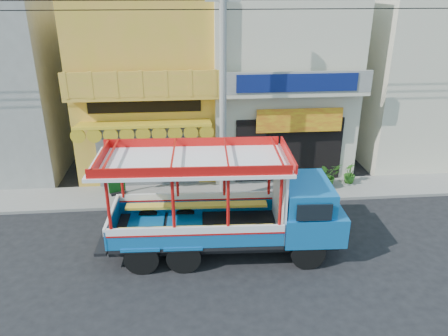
{
  "coord_description": "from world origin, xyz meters",
  "views": [
    {
      "loc": [
        -2.37,
        -12.26,
        8.11
      ],
      "look_at": [
        -1.03,
        2.5,
        1.82
      ],
      "focal_mm": 35.0,
      "sensor_mm": 36.0,
      "label": 1
    }
  ],
  "objects_px": {
    "songthaew_truck": "(240,205)",
    "green_sign": "(117,184)",
    "potted_plant_a": "(327,175)",
    "utility_pole": "(227,77)",
    "potted_plant_c": "(350,173)",
    "potted_plant_b": "(298,182)"
  },
  "relations": [
    {
      "from": "utility_pole",
      "to": "potted_plant_b",
      "type": "distance_m",
      "value": 5.34
    },
    {
      "from": "potted_plant_b",
      "to": "potted_plant_c",
      "type": "relative_size",
      "value": 1.09
    },
    {
      "from": "green_sign",
      "to": "potted_plant_a",
      "type": "height_order",
      "value": "potted_plant_a"
    },
    {
      "from": "green_sign",
      "to": "potted_plant_b",
      "type": "distance_m",
      "value": 7.43
    },
    {
      "from": "utility_pole",
      "to": "potted_plant_b",
      "type": "relative_size",
      "value": 28.95
    },
    {
      "from": "green_sign",
      "to": "potted_plant_c",
      "type": "bearing_deg",
      "value": 1.23
    },
    {
      "from": "utility_pole",
      "to": "potted_plant_c",
      "type": "xyz_separation_m",
      "value": [
        5.44,
        1.1,
        -4.47
      ]
    },
    {
      "from": "utility_pole",
      "to": "songthaew_truck",
      "type": "height_order",
      "value": "utility_pole"
    },
    {
      "from": "songthaew_truck",
      "to": "potted_plant_c",
      "type": "distance_m",
      "value": 7.16
    },
    {
      "from": "songthaew_truck",
      "to": "potted_plant_a",
      "type": "xyz_separation_m",
      "value": [
        4.24,
        4.23,
        -1.02
      ]
    },
    {
      "from": "potted_plant_a",
      "to": "potted_plant_c",
      "type": "xyz_separation_m",
      "value": [
        1.12,
        0.39,
        -0.12
      ]
    },
    {
      "from": "utility_pole",
      "to": "green_sign",
      "type": "distance_m",
      "value": 6.36
    },
    {
      "from": "green_sign",
      "to": "potted_plant_c",
      "type": "xyz_separation_m",
      "value": [
        9.87,
        0.21,
        0.01
      ]
    },
    {
      "from": "songthaew_truck",
      "to": "potted_plant_b",
      "type": "relative_size",
      "value": 7.91
    },
    {
      "from": "green_sign",
      "to": "songthaew_truck",
      "type": "bearing_deg",
      "value": -44.31
    },
    {
      "from": "potted_plant_a",
      "to": "potted_plant_b",
      "type": "bearing_deg",
      "value": -179.32
    },
    {
      "from": "utility_pole",
      "to": "potted_plant_b",
      "type": "xyz_separation_m",
      "value": [
        2.98,
        0.3,
        -4.43
      ]
    },
    {
      "from": "green_sign",
      "to": "potted_plant_a",
      "type": "distance_m",
      "value": 8.76
    },
    {
      "from": "songthaew_truck",
      "to": "potted_plant_a",
      "type": "bearing_deg",
      "value": 44.93
    },
    {
      "from": "potted_plant_a",
      "to": "potted_plant_c",
      "type": "height_order",
      "value": "potted_plant_a"
    },
    {
      "from": "songthaew_truck",
      "to": "green_sign",
      "type": "distance_m",
      "value": 6.41
    },
    {
      "from": "utility_pole",
      "to": "potted_plant_c",
      "type": "distance_m",
      "value": 7.13
    }
  ]
}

